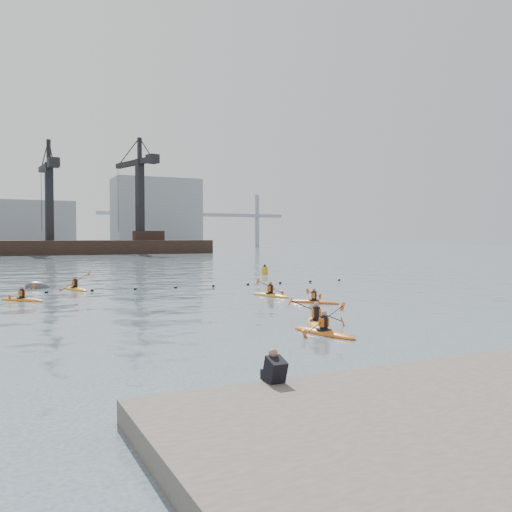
# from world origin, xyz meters

# --- Properties ---
(ground) EXTENTS (400.00, 400.00, 0.00)m
(ground) POSITION_xyz_m (0.00, 0.00, 0.00)
(ground) COLOR #384852
(ground) RESTS_ON ground
(float_line) EXTENTS (33.24, 0.73, 0.24)m
(float_line) POSITION_xyz_m (-0.50, 22.53, 0.03)
(float_line) COLOR black
(float_line) RESTS_ON ground
(barge_pier) EXTENTS (72.00, 19.30, 29.50)m
(barge_pier) POSITION_xyz_m (-0.22, 110.00, 1.89)
(barge_pier) COLOR black
(barge_pier) RESTS_ON ground
(skyline) EXTENTS (141.00, 28.00, 22.00)m
(skyline) POSITION_xyz_m (2.23, 150.27, 9.25)
(skyline) COLOR gray
(skyline) RESTS_ON ground
(kayaker_0) EXTENTS (2.27, 3.36, 1.29)m
(kayaker_0) POSITION_xyz_m (0.39, 1.22, 0.10)
(kayaker_0) COLOR #CD5B13
(kayaker_0) RESTS_ON ground
(kayaker_1) EXTENTS (2.25, 3.47, 1.34)m
(kayaker_1) POSITION_xyz_m (1.34, 3.27, 0.11)
(kayaker_1) COLOR orange
(kayaker_1) RESTS_ON ground
(kayaker_2) EXTENTS (2.63, 2.61, 1.04)m
(kayaker_2) POSITION_xyz_m (-9.71, 18.62, 0.09)
(kayaker_2) COLOR orange
(kayaker_2) RESTS_ON ground
(kayaker_3) EXTENTS (2.30, 3.44, 1.32)m
(kayaker_3) POSITION_xyz_m (4.85, 14.32, 0.10)
(kayaker_3) COLOR orange
(kayaker_3) RESTS_ON ground
(kayaker_4) EXTENTS (2.31, 2.84, 1.06)m
(kayaker_4) POSITION_xyz_m (5.43, 9.99, 0.09)
(kayaker_4) COLOR #C04E12
(kayaker_4) RESTS_ON ground
(kayaker_5) EXTENTS (2.34, 3.49, 1.41)m
(kayaker_5) POSITION_xyz_m (-5.94, 24.17, 0.11)
(kayaker_5) COLOR gold
(kayaker_5) RESTS_ON ground
(mooring_buoy) EXTENTS (2.40, 1.73, 1.39)m
(mooring_buoy) POSITION_xyz_m (-8.21, 26.81, 0.00)
(mooring_buoy) COLOR #3E4143
(mooring_buoy) RESTS_ON ground
(nav_buoy) EXTENTS (0.67, 0.67, 1.22)m
(nav_buoy) POSITION_xyz_m (14.00, 33.20, 0.37)
(nav_buoy) COLOR gold
(nav_buoy) RESTS_ON ground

